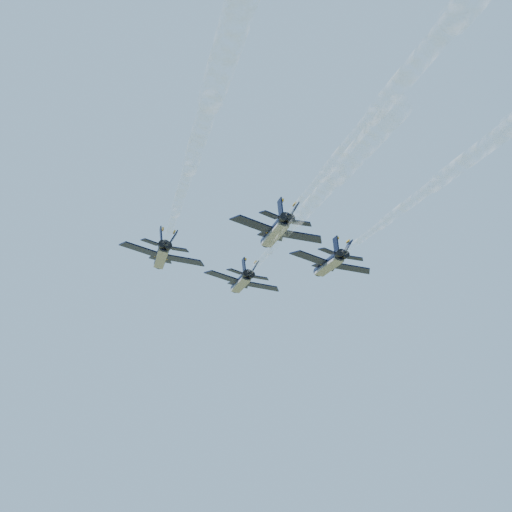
% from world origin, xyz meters
% --- Properties ---
extents(jet_lead, '(10.54, 14.56, 3.71)m').
position_xyz_m(jet_lead, '(-3.72, 8.43, 96.28)').
color(jet_lead, black).
extents(jet_left, '(10.54, 14.56, 3.71)m').
position_xyz_m(jet_left, '(-11.44, -6.28, 96.28)').
color(jet_left, black).
extents(jet_right, '(10.54, 14.56, 3.71)m').
position_xyz_m(jet_right, '(9.64, 1.07, 96.28)').
color(jet_right, black).
extents(jet_slot, '(10.54, 14.56, 3.71)m').
position_xyz_m(jet_slot, '(4.45, -13.52, 96.28)').
color(jet_slot, black).
extents(smoke_trail_lead, '(21.90, 55.17, 2.12)m').
position_xyz_m(smoke_trail_lead, '(11.86, -33.11, 96.31)').
color(smoke_trail_lead, white).
extents(smoke_trail_left, '(21.90, 55.17, 2.12)m').
position_xyz_m(smoke_trail_left, '(4.13, -47.83, 96.31)').
color(smoke_trail_left, white).
extents(smoke_trail_right, '(21.90, 55.17, 2.12)m').
position_xyz_m(smoke_trail_right, '(25.22, -40.48, 96.31)').
color(smoke_trail_right, white).
extents(smoke_trail_slot, '(21.90, 55.17, 2.12)m').
position_xyz_m(smoke_trail_slot, '(20.03, -55.06, 96.31)').
color(smoke_trail_slot, white).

